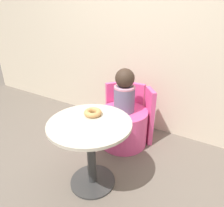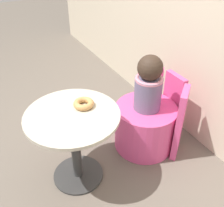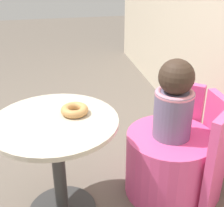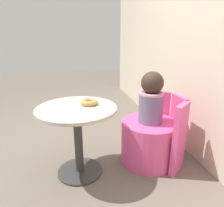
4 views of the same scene
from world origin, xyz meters
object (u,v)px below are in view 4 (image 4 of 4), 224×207
Objects in this scene: round_table at (78,126)px; tub_chair at (149,141)px; donut at (89,102)px; child_figure at (151,98)px.

round_table is 1.25× the size of tub_chair.
donut reaches higher than tub_chair.
child_figure reaches higher than round_table.
child_figure is at bearing 90.25° from donut.
round_table is at bearing -66.32° from donut.
child_figure is (-0.00, 0.00, 0.43)m from tub_chair.
round_table is 1.40× the size of child_figure.
child_figure is 3.22× the size of donut.
child_figure is at bearing 94.30° from round_table.
donut is (0.00, -0.56, 0.00)m from child_figure.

